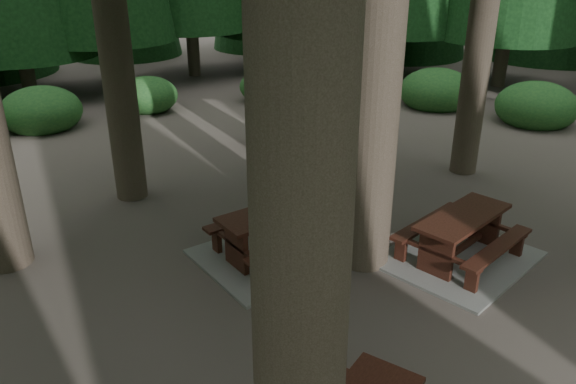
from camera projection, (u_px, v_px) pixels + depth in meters
ground at (333, 279)px, 8.99m from camera, size 80.00×80.00×0.00m
picnic_table_a at (460, 244)px, 9.43m from camera, size 2.82×2.48×0.84m
picnic_table_c at (276, 240)px, 9.56m from camera, size 2.59×2.16×0.86m
picnic_table_d at (280, 127)px, 14.98m from camera, size 2.00×1.87×0.69m
shrub_ring at (339, 228)px, 9.75m from camera, size 23.86×24.64×1.49m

